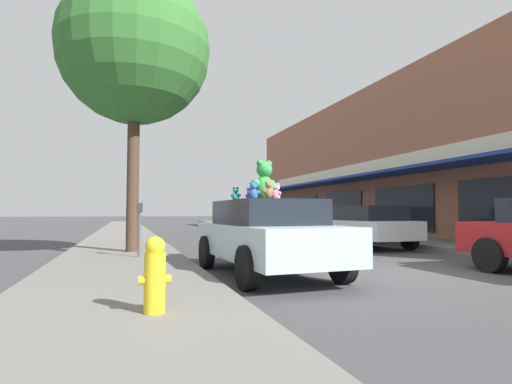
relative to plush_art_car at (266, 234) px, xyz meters
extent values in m
plane|color=#424244|center=(2.64, -0.69, -0.78)|extent=(260.00, 260.00, 0.00)
cube|color=slate|center=(-2.66, -0.69, -0.70)|extent=(2.89, 90.00, 0.16)
cube|color=#9E6047|center=(14.72, 10.45, 3.14)|extent=(10.66, 31.43, 7.84)
cube|color=navy|center=(8.52, 10.45, 2.18)|extent=(1.74, 26.40, 0.12)
cube|color=beige|center=(9.34, 10.45, 2.73)|extent=(0.08, 25.15, 0.70)
cube|color=black|center=(9.35, 2.59, 0.62)|extent=(0.06, 3.98, 2.00)
cube|color=black|center=(9.35, 7.83, 0.62)|extent=(0.06, 3.98, 2.00)
cube|color=black|center=(9.35, 13.07, 0.62)|extent=(0.06, 3.98, 2.00)
cube|color=black|center=(9.35, 18.30, 0.62)|extent=(0.06, 3.98, 2.00)
cube|color=black|center=(9.35, 23.54, 0.62)|extent=(0.06, 3.98, 2.00)
cube|color=#ADC6D1|center=(0.00, 0.00, -0.12)|extent=(1.93, 4.34, 0.63)
cube|color=black|center=(0.00, 0.00, 0.43)|extent=(1.64, 2.41, 0.46)
cylinder|color=black|center=(-0.91, 1.28, -0.43)|extent=(0.23, 0.71, 0.70)
cylinder|color=black|center=(0.80, 1.36, -0.43)|extent=(0.23, 0.71, 0.70)
cylinder|color=black|center=(-0.80, -1.36, -0.43)|extent=(0.23, 0.71, 0.70)
cylinder|color=black|center=(0.91, -1.28, -0.43)|extent=(0.23, 0.71, 0.70)
ellipsoid|color=green|center=(0.08, 0.32, 0.92)|extent=(0.49, 0.45, 0.52)
sphere|color=green|center=(0.08, 0.32, 1.30)|extent=(0.42, 0.42, 0.33)
sphere|color=green|center=(0.19, 0.36, 1.43)|extent=(0.18, 0.18, 0.14)
sphere|color=green|center=(-0.03, 0.28, 1.43)|extent=(0.18, 0.18, 0.14)
sphere|color=#5ADA6D|center=(0.03, 0.45, 1.28)|extent=(0.16, 0.16, 0.12)
sphere|color=green|center=(0.26, 0.42, 1.01)|extent=(0.24, 0.24, 0.19)
sphere|color=green|center=(-0.13, 0.27, 1.01)|extent=(0.24, 0.24, 0.19)
ellipsoid|color=purple|center=(-0.09, 0.80, 0.75)|extent=(0.18, 0.19, 0.19)
sphere|color=purple|center=(-0.09, 0.80, 0.89)|extent=(0.17, 0.17, 0.12)
sphere|color=purple|center=(-0.06, 0.76, 0.94)|extent=(0.07, 0.07, 0.05)
sphere|color=purple|center=(-0.12, 0.83, 0.94)|extent=(0.07, 0.07, 0.05)
sphere|color=#BA67ED|center=(-0.05, 0.83, 0.88)|extent=(0.06, 0.06, 0.04)
sphere|color=purple|center=(-0.03, 0.74, 0.79)|extent=(0.10, 0.10, 0.07)
sphere|color=purple|center=(-0.13, 0.86, 0.79)|extent=(0.10, 0.10, 0.07)
ellipsoid|color=olive|center=(-0.26, -0.86, 0.76)|extent=(0.16, 0.14, 0.19)
sphere|color=olive|center=(-0.26, -0.86, 0.90)|extent=(0.14, 0.14, 0.12)
sphere|color=olive|center=(-0.22, -0.85, 0.94)|extent=(0.06, 0.06, 0.05)
sphere|color=olive|center=(-0.30, -0.86, 0.94)|extent=(0.06, 0.06, 0.05)
sphere|color=tan|center=(-0.27, -0.81, 0.89)|extent=(0.05, 0.05, 0.05)
sphere|color=olive|center=(-0.18, -0.84, 0.79)|extent=(0.08, 0.08, 0.07)
sphere|color=olive|center=(-0.34, -0.86, 0.79)|extent=(0.08, 0.08, 0.07)
ellipsoid|color=black|center=(0.11, 0.77, 0.78)|extent=(0.23, 0.24, 0.24)
sphere|color=black|center=(0.11, 0.77, 0.95)|extent=(0.21, 0.21, 0.15)
sphere|color=black|center=(0.14, 0.81, 1.01)|extent=(0.09, 0.09, 0.06)
sphere|color=black|center=(0.08, 0.73, 1.01)|extent=(0.09, 0.09, 0.06)
sphere|color=#3A3A3D|center=(0.06, 0.81, 0.95)|extent=(0.08, 0.08, 0.06)
sphere|color=black|center=(0.16, 0.85, 0.82)|extent=(0.12, 0.12, 0.09)
sphere|color=black|center=(0.04, 0.70, 0.82)|extent=(0.12, 0.12, 0.09)
ellipsoid|color=blue|center=(-0.28, -0.06, 0.77)|extent=(0.21, 0.20, 0.22)
sphere|color=blue|center=(-0.28, -0.06, 0.93)|extent=(0.19, 0.19, 0.14)
sphere|color=blue|center=(-0.23, -0.08, 0.99)|extent=(0.08, 0.08, 0.06)
sphere|color=blue|center=(-0.32, -0.04, 0.99)|extent=(0.08, 0.08, 0.06)
sphere|color=#548DFF|center=(-0.25, -0.01, 0.92)|extent=(0.07, 0.07, 0.05)
sphere|color=blue|center=(-0.19, -0.09, 0.81)|extent=(0.11, 0.11, 0.08)
sphere|color=blue|center=(-0.35, -0.01, 0.81)|extent=(0.11, 0.11, 0.08)
ellipsoid|color=pink|center=(0.32, 0.38, 0.78)|extent=(0.24, 0.23, 0.24)
sphere|color=pink|center=(0.32, 0.38, 0.95)|extent=(0.21, 0.21, 0.15)
sphere|color=pink|center=(0.37, 0.34, 1.01)|extent=(0.09, 0.09, 0.06)
sphere|color=pink|center=(0.28, 0.41, 1.01)|extent=(0.09, 0.09, 0.06)
sphere|color=#FFA3DA|center=(0.36, 0.43, 0.94)|extent=(0.08, 0.08, 0.06)
sphere|color=pink|center=(0.41, 0.33, 0.82)|extent=(0.12, 0.12, 0.09)
sphere|color=pink|center=(0.26, 0.45, 0.82)|extent=(0.12, 0.12, 0.09)
ellipsoid|color=teal|center=(-0.40, 0.78, 0.75)|extent=(0.18, 0.17, 0.19)
sphere|color=teal|center=(-0.40, 0.78, 0.89)|extent=(0.16, 0.16, 0.12)
sphere|color=teal|center=(-0.36, 0.77, 0.94)|extent=(0.07, 0.07, 0.05)
sphere|color=teal|center=(-0.44, 0.80, 0.94)|extent=(0.07, 0.07, 0.05)
sphere|color=#47CDC6|center=(-0.38, 0.83, 0.89)|extent=(0.06, 0.06, 0.05)
sphere|color=teal|center=(-0.33, 0.76, 0.79)|extent=(0.09, 0.09, 0.07)
sphere|color=teal|center=(-0.47, 0.82, 0.79)|extent=(0.09, 0.09, 0.07)
ellipsoid|color=beige|center=(0.43, 0.55, 0.78)|extent=(0.22, 0.21, 0.23)
sphere|color=beige|center=(0.43, 0.55, 0.95)|extent=(0.19, 0.19, 0.15)
sphere|color=beige|center=(0.47, 0.57, 1.01)|extent=(0.08, 0.08, 0.06)
sphere|color=beige|center=(0.38, 0.53, 1.01)|extent=(0.08, 0.08, 0.06)
sphere|color=white|center=(0.40, 0.61, 0.94)|extent=(0.07, 0.07, 0.06)
sphere|color=beige|center=(0.51, 0.60, 0.82)|extent=(0.11, 0.11, 0.09)
sphere|color=beige|center=(0.33, 0.53, 0.82)|extent=(0.11, 0.11, 0.09)
cylinder|color=black|center=(4.37, -1.11, -0.43)|extent=(0.20, 0.70, 0.70)
cube|color=silver|center=(5.24, 4.67, -0.14)|extent=(1.77, 4.14, 0.59)
cube|color=black|center=(5.24, 4.67, 0.40)|extent=(1.56, 2.95, 0.48)
cylinder|color=black|center=(4.37, 5.95, -0.43)|extent=(0.20, 0.70, 0.70)
cylinder|color=black|center=(6.10, 5.95, -0.43)|extent=(0.20, 0.70, 0.70)
cylinder|color=black|center=(4.37, 3.38, -0.43)|extent=(0.20, 0.70, 0.70)
cylinder|color=black|center=(6.10, 3.38, -0.43)|extent=(0.20, 0.70, 0.70)
cube|color=#1E4793|center=(5.24, 11.71, -0.13)|extent=(1.77, 4.24, 0.60)
cube|color=black|center=(5.24, 11.71, 0.46)|extent=(1.56, 2.85, 0.58)
cylinder|color=black|center=(4.37, 13.02, -0.43)|extent=(0.20, 0.70, 0.70)
cylinder|color=black|center=(6.10, 13.02, -0.43)|extent=(0.20, 0.70, 0.70)
cylinder|color=black|center=(4.37, 10.40, -0.43)|extent=(0.20, 0.70, 0.70)
cylinder|color=black|center=(6.10, 10.40, -0.43)|extent=(0.20, 0.70, 0.70)
cylinder|color=#473323|center=(-2.42, 3.93, 1.27)|extent=(0.32, 0.32, 3.78)
sphere|color=#33702D|center=(-2.42, 3.93, 4.91)|extent=(4.11, 4.11, 4.11)
cylinder|color=yellow|center=(-2.30, -3.00, -0.31)|extent=(0.22, 0.22, 0.62)
sphere|color=yellow|center=(-2.30, -3.00, 0.07)|extent=(0.21, 0.21, 0.21)
cylinder|color=yellow|center=(-2.42, -3.00, -0.28)|extent=(0.10, 0.09, 0.09)
cylinder|color=yellow|center=(-2.19, -3.00, -0.28)|extent=(0.10, 0.09, 0.09)
cylinder|color=#4C4C51|center=(-2.28, 2.49, -0.09)|extent=(0.06, 0.06, 1.05)
cube|color=#2D2D33|center=(-2.28, 2.49, 0.54)|extent=(0.14, 0.10, 0.22)
camera|label=1|loc=(-2.61, -7.31, 0.42)|focal=28.00mm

